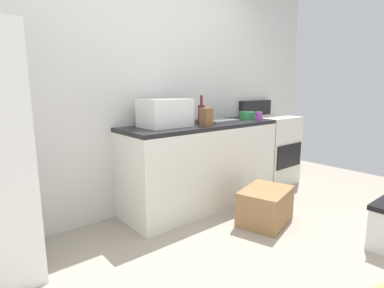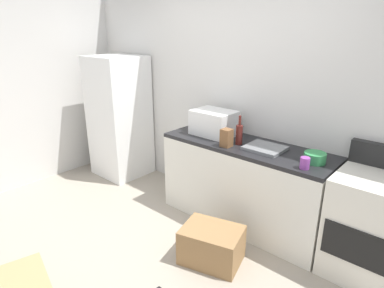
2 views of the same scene
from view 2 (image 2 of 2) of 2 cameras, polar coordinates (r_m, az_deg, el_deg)
name	(u,v)px [view 2 (image 2 of 2)]	position (r m, az deg, el deg)	size (l,w,h in m)	color
ground_plane	(141,263)	(3.20, -8.82, -19.86)	(6.00, 6.00, 0.00)	#9E9384
wall_back	(242,96)	(3.72, 8.76, 8.19)	(5.00, 0.10, 2.60)	silver
wall_left	(7,89)	(4.71, -29.59, 8.28)	(0.10, 3.20, 2.60)	silver
kitchen_counter	(244,184)	(3.55, 9.05, -6.88)	(1.80, 0.60, 0.90)	silver
refrigerator	(120,117)	(4.72, -12.52, 4.61)	(0.68, 0.66, 1.68)	white
stove_oven	(369,225)	(3.17, 28.44, -12.36)	(0.60, 0.61, 1.10)	silver
microwave	(214,123)	(3.61, 3.85, 3.73)	(0.46, 0.34, 0.27)	white
sink_basin	(265,148)	(3.26, 12.63, -0.69)	(0.36, 0.32, 0.03)	slate
wine_bottle	(239,134)	(3.33, 8.22, 1.74)	(0.07, 0.07, 0.30)	#591E19
coffee_mug	(305,163)	(2.90, 19.08, -3.16)	(0.08, 0.08, 0.10)	purple
knife_block	(227,138)	(3.26, 6.04, 1.08)	(0.10, 0.10, 0.18)	brown
mixing_bowl	(315,158)	(3.07, 20.63, -2.24)	(0.19, 0.19, 0.09)	#338C4C
cardboard_box_medium	(212,245)	(3.10, 3.44, -17.14)	(0.53, 0.39, 0.33)	olive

